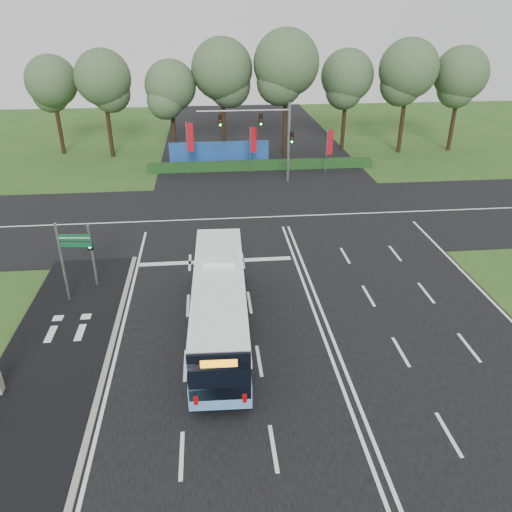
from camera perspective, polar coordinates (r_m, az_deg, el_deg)
The scene contains 15 objects.
ground at distance 27.50m, azimuth 6.14°, elevation -4.99°, with size 120.00×120.00×0.00m, color #2A4F1A.
road_main at distance 27.49m, azimuth 6.14°, elevation -4.95°, with size 20.00×120.00×0.04m, color black.
road_cross at distance 38.06m, azimuth 2.64°, elevation 4.50°, with size 120.00×14.00×0.05m, color black.
bike_path at distance 25.56m, azimuth -21.44°, elevation -9.59°, with size 5.00×18.00×0.06m, color black.
kerb_strip at distance 24.96m, azimuth -16.09°, elevation -9.51°, with size 0.25×18.00×0.12m, color gray.
city_bus at distance 23.93m, azimuth -4.19°, elevation -5.41°, with size 2.80×11.72×3.34m.
pedestrian_signal at distance 29.17m, azimuth -18.22°, elevation 0.25°, with size 0.33×0.43×3.74m.
street_sign at distance 27.67m, azimuth -20.72°, elevation 0.22°, with size 1.78×0.29×4.57m.
banner_flag_left at distance 47.80m, azimuth -7.63°, elevation 12.94°, with size 0.69×0.31×4.95m.
banner_flag_mid at distance 47.92m, azimuth -0.40°, elevation 12.83°, with size 0.65×0.15×4.45m.
banner_flag_right at distance 47.96m, azimuth 8.35°, elevation 12.44°, with size 0.62×0.20×4.28m.
traffic_light_gantry at distance 44.77m, azimuth 1.47°, elevation 14.14°, with size 8.41×0.28×7.00m.
hedge at distance 49.66m, azimuth 0.60°, elevation 10.33°, with size 22.00×1.20×0.80m, color #193D16.
blue_hoarding at distance 51.62m, azimuth -4.22°, elevation 11.70°, with size 10.00×0.30×2.20m, color #1A4590.
eucalyptus_row at distance 53.75m, azimuth 1.56°, elevation 20.17°, with size 47.77×9.45×12.64m.
Camera 1 is at (-5.21, -22.87, 14.35)m, focal length 35.00 mm.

